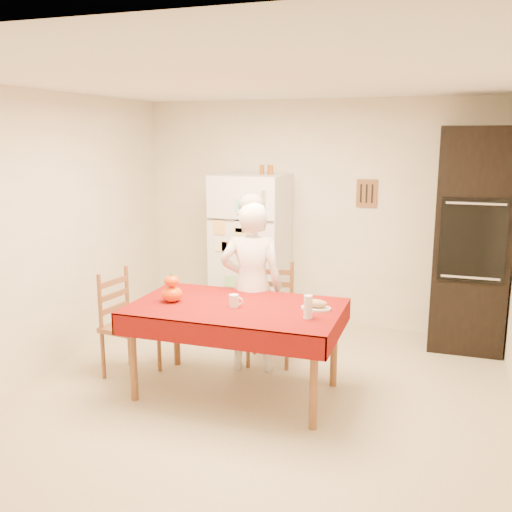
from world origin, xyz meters
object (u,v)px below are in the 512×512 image
at_px(refrigerator, 251,252).
at_px(wine_glass, 308,307).
at_px(chair_left, 124,320).
at_px(pumpkin_lower, 172,294).
at_px(bread_plate, 316,308).
at_px(coffee_mug, 234,301).
at_px(dining_table, 236,313).
at_px(oven_cabinet, 471,240).
at_px(chair_far, 271,309).
at_px(seated_woman, 252,287).

xyz_separation_m(refrigerator, wine_glass, (1.08, -1.84, -0.00)).
bearing_deg(chair_left, wine_glass, -88.17).
height_order(refrigerator, pumpkin_lower, refrigerator).
relative_size(refrigerator, bread_plate, 7.08).
bearing_deg(coffee_mug, wine_glass, -8.60).
relative_size(refrigerator, dining_table, 1.00).
height_order(chair_left, coffee_mug, chair_left).
xyz_separation_m(oven_cabinet, chair_far, (-1.77, -0.96, -0.59)).
xyz_separation_m(chair_far, pumpkin_lower, (-0.60, -0.86, 0.32)).
distance_m(oven_cabinet, bread_plate, 2.06).
height_order(oven_cabinet, coffee_mug, oven_cabinet).
bearing_deg(seated_woman, oven_cabinet, -159.00).
bearing_deg(pumpkin_lower, coffee_mug, 2.94).
height_order(chair_far, pumpkin_lower, chair_far).
xyz_separation_m(dining_table, seated_woman, (-0.04, 0.51, 0.09)).
bearing_deg(refrigerator, bread_plate, -55.64).
xyz_separation_m(refrigerator, bread_plate, (1.09, -1.60, -0.08)).
distance_m(oven_cabinet, wine_glass, 2.24).
xyz_separation_m(chair_left, pumpkin_lower, (0.54, -0.13, 0.32)).
bearing_deg(dining_table, wine_glass, -12.25).
relative_size(chair_left, coffee_mug, 9.50).
height_order(chair_far, wine_glass, chair_far).
distance_m(refrigerator, chair_left, 1.79).
height_order(oven_cabinet, chair_left, oven_cabinet).
bearing_deg(oven_cabinet, dining_table, -136.26).
distance_m(oven_cabinet, chair_far, 2.09).
relative_size(chair_far, bread_plate, 3.96).
relative_size(chair_left, pumpkin_lower, 5.49).
bearing_deg(seated_woman, bread_plate, 136.20).
relative_size(refrigerator, coffee_mug, 17.00).
xyz_separation_m(chair_left, seated_woman, (1.04, 0.45, 0.27)).
height_order(chair_left, seated_woman, seated_woman).
bearing_deg(coffee_mug, chair_left, 174.75).
distance_m(pumpkin_lower, wine_glass, 1.17).
distance_m(chair_left, wine_glass, 1.76).
bearing_deg(refrigerator, chair_left, -110.97).
xyz_separation_m(dining_table, bread_plate, (0.64, 0.10, 0.08)).
height_order(oven_cabinet, seated_woman, oven_cabinet).
height_order(oven_cabinet, pumpkin_lower, oven_cabinet).
bearing_deg(dining_table, pumpkin_lower, -172.78).
xyz_separation_m(refrigerator, dining_table, (0.46, -1.70, -0.16)).
height_order(chair_far, bread_plate, chair_far).
distance_m(refrigerator, seated_woman, 1.26).
distance_m(dining_table, wine_glass, 0.66).
xyz_separation_m(refrigerator, chair_far, (0.51, -0.91, -0.34)).
height_order(refrigerator, wine_glass, refrigerator).
relative_size(refrigerator, chair_far, 1.79).
bearing_deg(chair_far, chair_left, -156.10).
relative_size(oven_cabinet, chair_left, 2.32).
distance_m(seated_woman, wine_glass, 0.94).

